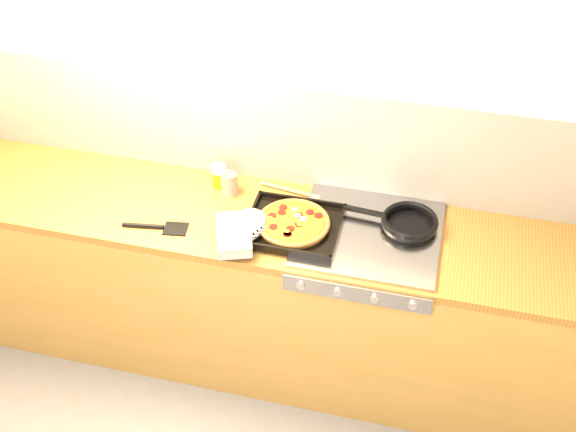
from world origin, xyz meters
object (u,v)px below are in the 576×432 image
(frying_pan, at_px, (408,222))
(tomato_can, at_px, (229,184))
(pizza_on_tray, at_px, (277,226))
(juice_glass, at_px, (219,176))

(frying_pan, height_order, tomato_can, tomato_can)
(pizza_on_tray, relative_size, juice_glass, 4.62)
(pizza_on_tray, relative_size, frying_pan, 1.27)
(pizza_on_tray, height_order, tomato_can, tomato_can)
(tomato_can, bearing_deg, juice_glass, 147.18)
(pizza_on_tray, height_order, juice_glass, juice_glass)
(frying_pan, relative_size, juice_glass, 3.64)
(frying_pan, bearing_deg, pizza_on_tray, -163.14)
(frying_pan, distance_m, juice_glass, 0.88)
(pizza_on_tray, distance_m, tomato_can, 0.35)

